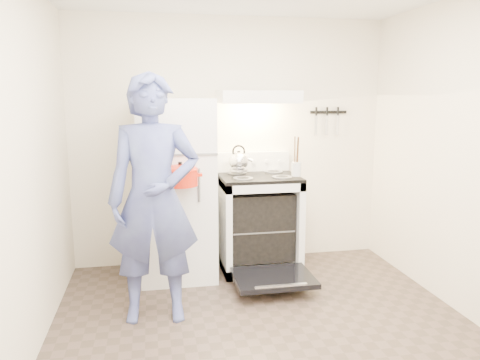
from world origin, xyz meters
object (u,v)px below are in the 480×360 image
refrigerator (176,189)px  dutch_oven (180,178)px  tea_kettle (239,160)px  stove_body (259,224)px  person (154,200)px

refrigerator → dutch_oven: size_ratio=4.65×
tea_kettle → dutch_oven: bearing=-135.6°
stove_body → dutch_oven: bearing=-147.6°
stove_body → refrigerator: bearing=-178.2°
refrigerator → dutch_oven: 0.52m
person → dutch_oven: (0.23, 0.39, 0.09)m
stove_body → tea_kettle: (-0.19, 0.09, 0.64)m
person → stove_body: bearing=44.2°
stove_body → dutch_oven: size_ratio=2.52×
refrigerator → tea_kettle: refrigerator is taller
refrigerator → dutch_oven: (0.01, -0.48, 0.19)m
refrigerator → tea_kettle: (0.62, 0.12, 0.25)m
stove_body → dutch_oven: 1.11m
stove_body → tea_kettle: bearing=153.2°
stove_body → person: bearing=-138.8°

